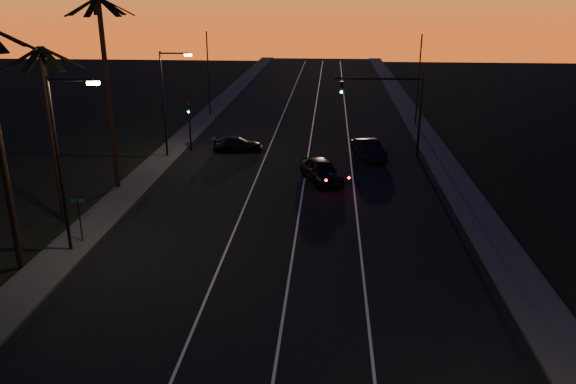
# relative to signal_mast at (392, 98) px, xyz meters

# --- Properties ---
(road) EXTENTS (20.00, 170.00, 0.01)m
(road) POSITION_rel_signal_mast_xyz_m (-7.14, -9.99, -4.78)
(road) COLOR black
(road) RESTS_ON ground
(sidewalk_left) EXTENTS (2.40, 170.00, 0.16)m
(sidewalk_left) POSITION_rel_signal_mast_xyz_m (-18.34, -9.99, -4.70)
(sidewalk_left) COLOR #373634
(sidewalk_left) RESTS_ON ground
(sidewalk_right) EXTENTS (2.40, 170.00, 0.16)m
(sidewalk_right) POSITION_rel_signal_mast_xyz_m (4.06, -9.99, -4.70)
(sidewalk_right) COLOR #373634
(sidewalk_right) RESTS_ON ground
(lane_stripe_left) EXTENTS (0.12, 160.00, 0.01)m
(lane_stripe_left) POSITION_rel_signal_mast_xyz_m (-10.14, -9.99, -4.76)
(lane_stripe_left) COLOR silver
(lane_stripe_left) RESTS_ON road
(lane_stripe_mid) EXTENTS (0.12, 160.00, 0.01)m
(lane_stripe_mid) POSITION_rel_signal_mast_xyz_m (-6.64, -9.99, -4.76)
(lane_stripe_mid) COLOR silver
(lane_stripe_mid) RESTS_ON road
(lane_stripe_right) EXTENTS (0.12, 160.00, 0.01)m
(lane_stripe_right) POSITION_rel_signal_mast_xyz_m (-3.14, -9.99, -4.76)
(lane_stripe_right) COLOR silver
(lane_stripe_right) RESTS_ON road
(palm_mid) EXTENTS (4.25, 4.16, 10.03)m
(palm_mid) POSITION_rel_signal_mast_xyz_m (-20.34, -15.99, 1.47)
(palm_mid) COLOR black
(palm_mid) RESTS_ON ground
(palm_far) EXTENTS (4.25, 4.16, 12.53)m
(palm_far) POSITION_rel_signal_mast_xyz_m (-19.34, -9.99, 2.83)
(palm_far) COLOR black
(palm_far) RESTS_ON ground
(streetlight_left_near) EXTENTS (2.55, 0.26, 9.00)m
(streetlight_left_near) POSITION_rel_signal_mast_xyz_m (-17.84, -19.99, 0.54)
(streetlight_left_near) COLOR black
(streetlight_left_near) RESTS_ON ground
(streetlight_left_far) EXTENTS (2.55, 0.26, 8.50)m
(streetlight_left_far) POSITION_rel_signal_mast_xyz_m (-17.82, -1.99, 0.28)
(streetlight_left_far) COLOR black
(streetlight_left_far) RESTS_ON ground
(street_sign) EXTENTS (0.70, 0.06, 2.60)m
(street_sign) POSITION_rel_signal_mast_xyz_m (-17.94, -18.99, -3.13)
(street_sign) COLOR black
(street_sign) RESTS_ON ground
(signal_mast) EXTENTS (7.10, 0.41, 7.00)m
(signal_mast) POSITION_rel_signal_mast_xyz_m (0.00, 0.00, 0.00)
(signal_mast) COLOR black
(signal_mast) RESTS_ON ground
(signal_post) EXTENTS (0.28, 0.37, 4.20)m
(signal_post) POSITION_rel_signal_mast_xyz_m (-16.64, -0.01, -1.89)
(signal_post) COLOR black
(signal_post) RESTS_ON ground
(far_pole_left) EXTENTS (0.14, 0.14, 9.00)m
(far_pole_left) POSITION_rel_signal_mast_xyz_m (-18.14, 15.01, -0.28)
(far_pole_left) COLOR black
(far_pole_left) RESTS_ON ground
(far_pole_right) EXTENTS (0.14, 0.14, 9.00)m
(far_pole_right) POSITION_rel_signal_mast_xyz_m (3.86, 12.01, -0.28)
(far_pole_right) COLOR black
(far_pole_right) RESTS_ON ground
(lead_car) EXTENTS (3.78, 5.65, 1.64)m
(lead_car) POSITION_rel_signal_mast_xyz_m (-5.41, -7.44, -3.95)
(lead_car) COLOR black
(lead_car) RESTS_ON road
(right_car) EXTENTS (2.87, 4.86, 1.51)m
(right_car) POSITION_rel_signal_mast_xyz_m (-1.68, -1.19, -4.01)
(right_car) COLOR black
(right_car) RESTS_ON road
(cross_car) EXTENTS (4.47, 2.42, 1.23)m
(cross_car) POSITION_rel_signal_mast_xyz_m (-12.68, 0.24, -4.16)
(cross_car) COLOR black
(cross_car) RESTS_ON road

